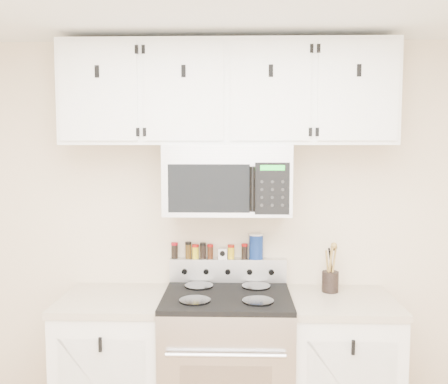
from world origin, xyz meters
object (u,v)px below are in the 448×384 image
at_px(range, 227,368).
at_px(salt_canister, 256,246).
at_px(utensil_crock, 330,280).
at_px(microwave, 228,179).

relative_size(range, salt_canister, 6.58).
bearing_deg(utensil_crock, salt_canister, 164.79).
distance_m(range, salt_canister, 0.77).
relative_size(microwave, salt_canister, 4.55).
bearing_deg(microwave, utensil_crock, 2.67).
distance_m(microwave, salt_canister, 0.51).
bearing_deg(salt_canister, microwave, -139.64).
bearing_deg(microwave, range, -90.23).
bearing_deg(range, microwave, 89.77).
bearing_deg(salt_canister, range, -123.02).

